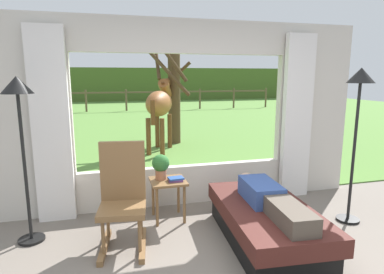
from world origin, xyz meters
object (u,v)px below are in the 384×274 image
Objects in this scene: pasture_tree at (173,90)px; reclining_person at (269,198)px; book_stack at (176,179)px; floor_lamp_left at (19,110)px; rocking_chair at (123,196)px; recliner_sofa at (266,223)px; floor_lamp_right at (359,99)px; horse at (160,104)px; side_table at (168,187)px; potted_plant at (161,165)px.

reclining_person is at bearing -91.00° from pasture_tree.
book_stack is 1.91m from floor_lamp_left.
book_stack is 0.07× the size of pasture_tree.
reclining_person is at bearing -44.58° from book_stack.
recliner_sofa is at bearing -4.91° from rocking_chair.
recliner_sofa is 0.31m from reclining_person.
horse is (-1.66, 4.47, -0.38)m from floor_lamp_right.
floor_lamp_right reaches higher than floor_lamp_left.
pasture_tree is at bearing 77.47° from side_table.
floor_lamp_right is at bearing 16.24° from reclining_person.
potted_plant is at bearing 141.22° from reclining_person.
rocking_chair is 0.76m from potted_plant.
floor_lamp_right reaches higher than book_stack.
horse reaches higher than rocking_chair.
recliner_sofa is 1.44m from potted_plant.
potted_plant reaches higher than book_stack.
potted_plant is (-1.01, 0.90, 0.48)m from recliner_sofa.
floor_lamp_left is at bearing -174.00° from side_table.
pasture_tree is (0.94, 4.68, 0.91)m from book_stack.
horse is at bearing 82.07° from side_table.
side_table reaches higher than recliner_sofa.
potted_plant reaches higher than recliner_sofa.
book_stack is at bearing 3.72° from floor_lamp_left.
reclining_person is 1.19m from book_stack.
floor_lamp_right is 4.78m from horse.
floor_lamp_left is 4.54m from horse.
pasture_tree reaches higher than rocking_chair.
horse is (1.12, 4.33, 0.61)m from rocking_chair.
floor_lamp_right is 1.06× the size of horse.
potted_plant is (0.50, 0.55, 0.16)m from rocking_chair.
pasture_tree reaches higher than potted_plant.
horse reaches higher than potted_plant.
side_table is 1.90m from floor_lamp_left.
pasture_tree reaches higher than book_stack.
reclining_person reaches higher than recliner_sofa.
floor_lamp_left reaches higher than side_table.
reclining_person is at bearing -16.09° from floor_lamp_left.
floor_lamp_left reaches higher than potted_plant.
book_stack is 3.97m from horse.
pasture_tree reaches higher than recliner_sofa.
floor_lamp_left reaches higher than rocking_chair.
floor_lamp_right is at bearing -6.97° from floor_lamp_left.
book_stack is at bearing -34.30° from side_table.
book_stack is (0.67, 0.44, -0.00)m from rocking_chair.
reclining_person is 1.40m from potted_plant.
floor_lamp_left is (-2.51, 0.68, 1.24)m from recliner_sofa.
floor_lamp_left is at bearing 169.45° from recliner_sofa.
reclining_person reaches higher than side_table.
rocking_chair is 0.41× the size of pasture_tree.
potted_plant is 1.70m from floor_lamp_left.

